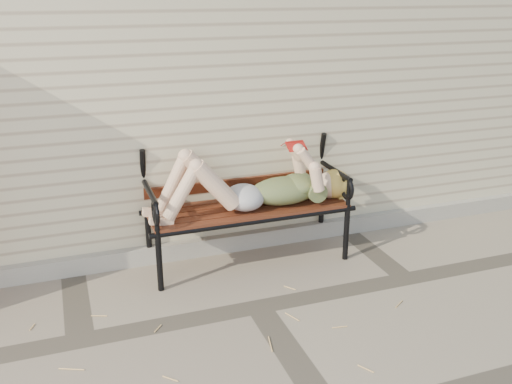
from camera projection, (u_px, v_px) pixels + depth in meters
name	position (u px, v px, depth m)	size (l,w,h in m)	color
ground	(259.00, 307.00, 4.15)	(80.00, 80.00, 0.00)	gray
house_wall	(167.00, 53.00, 6.29)	(8.00, 4.00, 3.00)	beige
foundation_strip	(221.00, 244.00, 4.98)	(8.00, 0.10, 0.15)	#A4A194
garden_bench	(244.00, 184.00, 4.72)	(1.80, 0.71, 1.16)	black
reading_woman	(251.00, 185.00, 4.58)	(1.69, 0.38, 0.53)	#093245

